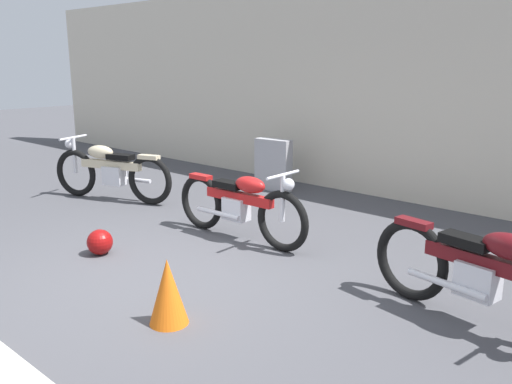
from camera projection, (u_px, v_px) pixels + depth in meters
name	position (u px, v px, depth m)	size (l,w,h in m)	color
ground_plane	(160.00, 276.00, 5.29)	(40.00, 40.00, 0.00)	#47474C
building_wall	(388.00, 89.00, 8.11)	(18.00, 0.30, 3.31)	beige
stone_marker	(273.00, 165.00, 8.74)	(0.62, 0.20, 0.84)	#9E9EA3
helmet	(100.00, 242.00, 5.85)	(0.28, 0.28, 0.28)	maroon
traffic_cone	(168.00, 292.00, 4.28)	(0.32, 0.32, 0.55)	orange
motorcycle_red	(240.00, 205.00, 6.28)	(1.98, 0.55, 0.89)	black
motorcycle_cream	(111.00, 171.00, 8.09)	(2.01, 0.89, 0.94)	black
motorcycle_maroon	(486.00, 275.00, 4.16)	(2.07, 0.62, 0.93)	black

